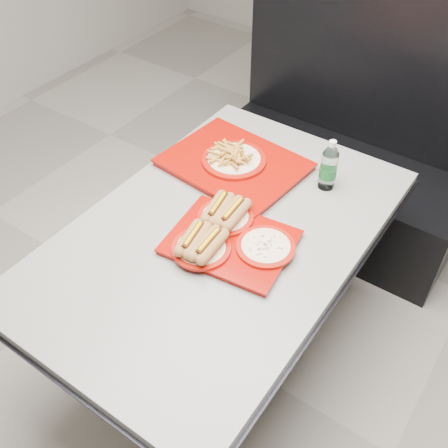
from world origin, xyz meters
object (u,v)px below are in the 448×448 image
Objects in this scene: booth_bench at (343,157)px; tray_near at (227,236)px; diner_table at (220,263)px; tray_far at (234,161)px; water_bottle at (329,167)px.

tray_near is (0.05, -1.13, 0.38)m from booth_bench.
tray_far reaches higher than diner_table.
booth_bench is at bearing 78.28° from tray_far.
booth_bench is 0.87m from tray_far.
tray_near reaches higher than diner_table.
tray_far is (-0.16, -0.77, 0.38)m from booth_bench.
water_bottle is (0.35, 0.10, 0.06)m from tray_far.
booth_bench reaches higher than diner_table.
booth_bench is 1.19m from tray_near.
booth_bench is 3.09× the size of tray_near.
water_bottle reaches higher than tray_near.
booth_bench reaches higher than water_bottle.
booth_bench reaches higher than tray_far.
tray_far is at bearing -163.76° from water_bottle.
diner_table is at bearing -114.01° from water_bottle.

